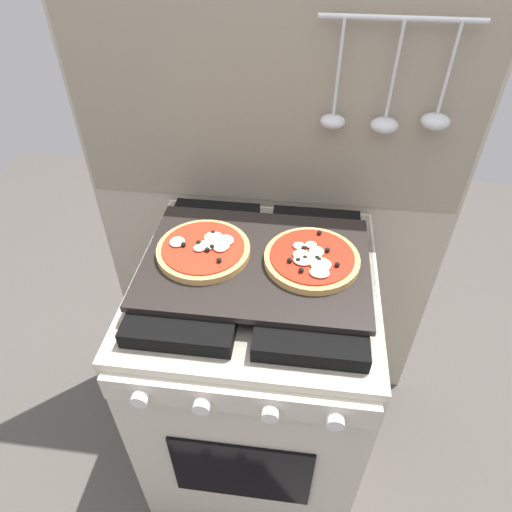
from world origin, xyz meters
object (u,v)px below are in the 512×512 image
object	(u,v)px
baking_tray	(256,262)
pizza_left	(204,249)
stove	(256,373)
pizza_right	(312,259)

from	to	relation	value
baking_tray	pizza_left	world-z (taller)	pizza_left
stove	pizza_right	size ratio (longest dim) A/B	3.99
pizza_left	stove	bearing A→B (deg)	-3.63
baking_tray	stove	bearing A→B (deg)	-90.00
baking_tray	pizza_left	xyz separation A→B (m)	(-0.13, 0.01, 0.02)
stove	pizza_right	world-z (taller)	pizza_right
baking_tray	pizza_left	size ratio (longest dim) A/B	2.39
stove	pizza_left	world-z (taller)	pizza_left
pizza_left	pizza_right	size ratio (longest dim) A/B	1.00
stove	baking_tray	xyz separation A→B (m)	(0.00, 0.00, 0.46)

